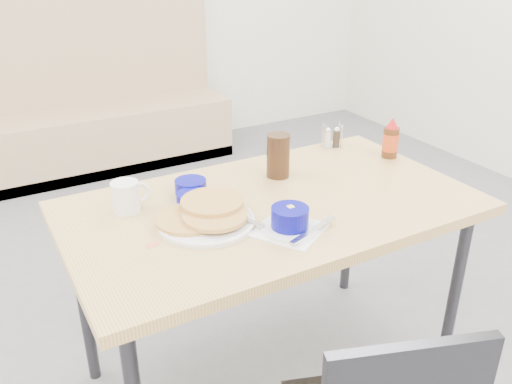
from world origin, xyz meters
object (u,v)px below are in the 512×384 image
syrup_bottle (391,140)px  butter_bowl (192,199)px  grits_setting (290,221)px  booth_bench (97,119)px  dining_table (272,219)px  condiment_caddy (332,139)px  amber_tumbler (278,156)px  creamer_bowl (191,187)px  pancake_plate (206,217)px  coffee_mug (127,196)px

syrup_bottle → butter_bowl: bearing=-179.0°
grits_setting → butter_bowl: 0.37m
booth_bench → dining_table: size_ratio=1.36×
butter_bowl → condiment_caddy: bearing=16.7°
amber_tumbler → creamer_bowl: bearing=176.7°
dining_table → grits_setting: bearing=-105.0°
creamer_bowl → syrup_bottle: syrup_bottle is taller
pancake_plate → grits_setting: 0.27m
coffee_mug → syrup_bottle: bearing=-2.9°
grits_setting → syrup_bottle: 0.76m
booth_bench → creamer_bowl: 2.38m
creamer_bowl → butter_bowl: (-0.04, -0.09, -0.00)m
pancake_plate → grits_setting: (0.21, -0.17, 0.01)m
pancake_plate → condiment_caddy: size_ratio=2.98×
dining_table → syrup_bottle: (0.64, 0.13, 0.13)m
pancake_plate → grits_setting: size_ratio=1.10×
butter_bowl → booth_bench: bearing=84.1°
dining_table → butter_bowl: bearing=155.2°
dining_table → booth_bench: bearing=90.0°
grits_setting → condiment_caddy: bearing=43.9°
dining_table → amber_tumbler: 0.27m
creamer_bowl → amber_tumbler: (0.35, -0.02, 0.06)m
butter_bowl → condiment_caddy: condiment_caddy is taller
coffee_mug → booth_bench: bearing=79.2°
booth_bench → pancake_plate: booth_bench is taller
butter_bowl → creamer_bowl: bearing=69.0°
grits_setting → condiment_caddy: (0.55, 0.53, 0.00)m
amber_tumbler → condiment_caddy: bearing=22.7°
butter_bowl → condiment_caddy: (0.75, 0.22, 0.01)m
syrup_bottle → amber_tumbler: bearing=173.5°
pancake_plate → coffee_mug: (-0.19, 0.21, 0.03)m
dining_table → creamer_bowl: (-0.21, 0.21, 0.09)m
coffee_mug → butter_bowl: 0.21m
booth_bench → dining_table: 2.56m
butter_bowl → pancake_plate: bearing=-94.0°
grits_setting → creamer_bowl: (-0.16, 0.40, -0.01)m
pancake_plate → grits_setting: bearing=-39.9°
amber_tumbler → pancake_plate: bearing=-152.2°
grits_setting → amber_tumbler: size_ratio=1.72×
booth_bench → coffee_mug: booth_bench is taller
dining_table → syrup_bottle: 0.67m
dining_table → condiment_caddy: 0.61m
pancake_plate → butter_bowl: size_ratio=2.99×
pancake_plate → butter_bowl: pancake_plate is taller
pancake_plate → creamer_bowl: 0.23m
condiment_caddy → butter_bowl: bearing=-146.0°
butter_bowl → condiment_caddy: size_ratio=1.00×
grits_setting → amber_tumbler: bearing=63.7°
butter_bowl → syrup_bottle: size_ratio=0.62×
pancake_plate → coffee_mug: size_ratio=2.31×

